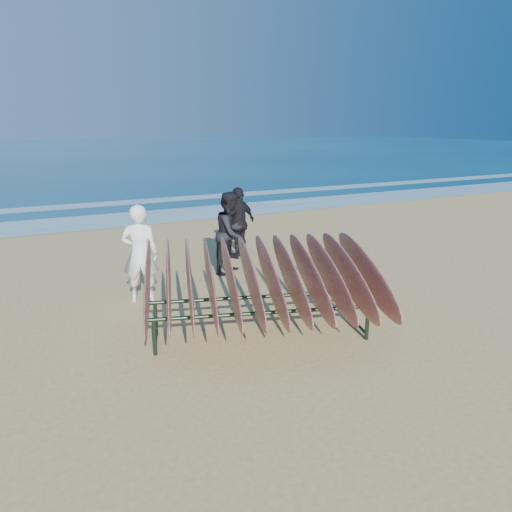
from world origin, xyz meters
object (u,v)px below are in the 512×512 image
object	(u,v)px
person_white	(140,254)
person_dark_a	(231,233)
person_dark_b	(239,223)
surfboard_rack	(261,278)

from	to	relation	value
person_white	person_dark_a	bearing A→B (deg)	-133.31
person_dark_a	person_dark_b	distance (m)	1.21
person_white	person_dark_b	size ratio (longest dim) A/B	1.05
surfboard_rack	person_dark_a	xyz separation A→B (m)	(1.01, 3.15, -0.06)
person_dark_a	surfboard_rack	bearing A→B (deg)	-146.54
surfboard_rack	person_white	world-z (taller)	person_white
person_white	person_dark_b	distance (m)	3.35
surfboard_rack	person_dark_b	xyz separation A→B (m)	(1.68, 4.16, -0.08)
surfboard_rack	person_white	distance (m)	2.53
surfboard_rack	person_dark_a	distance (m)	3.31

